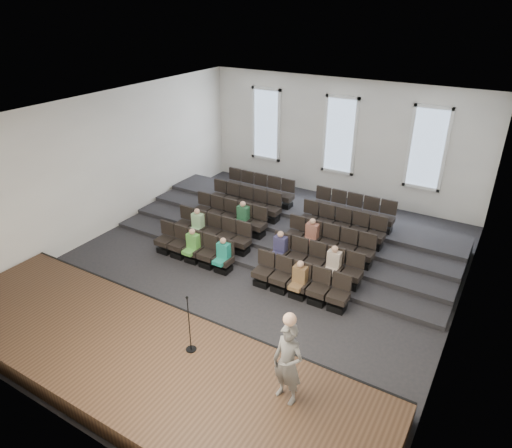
{
  "coord_description": "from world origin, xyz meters",
  "views": [
    {
      "loc": [
        6.48,
        -10.64,
        7.87
      ],
      "look_at": [
        -0.17,
        0.5,
        1.35
      ],
      "focal_mm": 32.0,
      "sensor_mm": 36.0,
      "label": 1
    }
  ],
  "objects": [
    {
      "name": "ground",
      "position": [
        0.0,
        0.0,
        0.0
      ],
      "size": [
        14.0,
        14.0,
        0.0
      ],
      "primitive_type": "plane",
      "color": "black",
      "rests_on": "ground"
    },
    {
      "name": "ceiling",
      "position": [
        0.0,
        0.0,
        5.01
      ],
      "size": [
        12.0,
        14.0,
        0.02
      ],
      "primitive_type": "cube",
      "color": "white",
      "rests_on": "ground"
    },
    {
      "name": "wall_back",
      "position": [
        0.0,
        7.02,
        2.5
      ],
      "size": [
        12.0,
        0.04,
        5.0
      ],
      "primitive_type": "cube",
      "color": "white",
      "rests_on": "ground"
    },
    {
      "name": "wall_front",
      "position": [
        0.0,
        -7.02,
        2.5
      ],
      "size": [
        12.0,
        0.04,
        5.0
      ],
      "primitive_type": "cube",
      "color": "white",
      "rests_on": "ground"
    },
    {
      "name": "wall_left",
      "position": [
        -6.02,
        0.0,
        2.5
      ],
      "size": [
        0.04,
        14.0,
        5.0
      ],
      "primitive_type": "cube",
      "color": "white",
      "rests_on": "ground"
    },
    {
      "name": "wall_right",
      "position": [
        6.02,
        0.0,
        2.5
      ],
      "size": [
        0.04,
        14.0,
        5.0
      ],
      "primitive_type": "cube",
      "color": "white",
      "rests_on": "ground"
    },
    {
      "name": "stage",
      "position": [
        0.0,
        -5.1,
        0.25
      ],
      "size": [
        11.8,
        3.6,
        0.5
      ],
      "primitive_type": "cube",
      "color": "#442E1D",
      "rests_on": "ground"
    },
    {
      "name": "stage_lip",
      "position": [
        0.0,
        -3.33,
        0.25
      ],
      "size": [
        11.8,
        0.06,
        0.52
      ],
      "primitive_type": "cube",
      "color": "black",
      "rests_on": "ground"
    },
    {
      "name": "risers",
      "position": [
        0.0,
        3.17,
        0.2
      ],
      "size": [
        11.8,
        4.8,
        0.6
      ],
      "color": "black",
      "rests_on": "ground"
    },
    {
      "name": "seating_rows",
      "position": [
        -0.0,
        1.54,
        0.68
      ],
      "size": [
        6.8,
        4.7,
        1.67
      ],
      "color": "black",
      "rests_on": "ground"
    },
    {
      "name": "windows",
      "position": [
        0.0,
        6.95,
        2.7
      ],
      "size": [
        8.44,
        0.1,
        3.24
      ],
      "color": "white",
      "rests_on": "wall_back"
    },
    {
      "name": "audience",
      "position": [
        0.0,
        0.32,
        0.81
      ],
      "size": [
        5.45,
        2.64,
        1.1
      ],
      "color": "#56A642",
      "rests_on": "seating_rows"
    },
    {
      "name": "speaker",
      "position": [
        3.56,
        -4.53,
        1.42
      ],
      "size": [
        0.74,
        0.56,
        1.84
      ],
      "primitive_type": "imported",
      "rotation": [
        0.0,
        0.0,
        -0.19
      ],
      "color": "#62605D",
      "rests_on": "stage"
    },
    {
      "name": "mic_stand",
      "position": [
        1.0,
        -4.41,
        0.95
      ],
      "size": [
        0.25,
        0.25,
        1.51
      ],
      "color": "black",
      "rests_on": "stage"
    }
  ]
}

